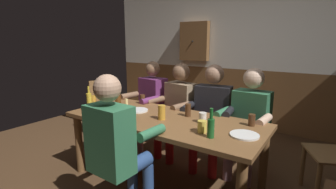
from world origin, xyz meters
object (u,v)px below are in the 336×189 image
Objects in this scene: bottle_2 at (118,98)px; pint_glass_6 at (143,99)px; plate_0 at (138,110)px; plate_1 at (244,135)px; table_candle at (126,102)px; pint_glass_2 at (162,112)px; person_2 at (211,111)px; person_3 at (249,117)px; pint_glass_4 at (252,120)px; bottle_0 at (211,127)px; pint_glass_1 at (202,126)px; chair_empty_near_right at (105,106)px; wall_dart_cabinet at (194,41)px; pint_glass_3 at (188,110)px; person_4 at (117,143)px; bottle_3 at (89,102)px; pint_glass_0 at (93,101)px; dining_table at (163,127)px; bottle_1 at (108,96)px; person_0 at (149,102)px; person_1 at (177,105)px.

bottle_2 is 0.30m from pint_glass_6.
plate_0 is 1.23m from plate_1.
pint_glass_2 is at bearing -17.72° from table_candle.
person_3 is at bearing 173.21° from person_2.
pint_glass_4 is (0.58, -0.39, 0.10)m from person_2.
pint_glass_1 is at bearing 147.60° from bottle_0.
pint_glass_4 reaches higher than pint_glass_1.
pint_glass_4 is at bearing 137.19° from person_2.
chair_empty_near_right is at bearing -7.06° from person_2.
pint_glass_4 is 2.62m from wall_dart_cabinet.
plate_1 is 1.81× the size of pint_glass_3.
plate_0 and plate_1 have the same top height.
plate_0 is at bearing 121.38° from person_4.
pint_glass_3 is (0.94, 0.06, -0.02)m from bottle_2.
bottle_3 reaches higher than pint_glass_0.
pint_glass_2 is (0.02, -0.05, 0.17)m from dining_table.
bottle_1 is 0.19m from pint_glass_0.
bottle_3 is at bearing -51.50° from pint_glass_0.
pint_glass_0 is 0.59m from pint_glass_6.
dining_table is 8.43× the size of plate_1.
bottle_3 is 1.09m from pint_glass_3.
pint_glass_1 is at bearing 82.94° from person_3.
bottle_1 is at bearing 169.70° from bottle_0.
pint_glass_0 is (-0.12, 0.15, -0.04)m from bottle_3.
bottle_3 is (-1.05, -0.91, 0.15)m from person_2.
bottle_3 is 0.66m from pint_glass_6.
pint_glass_3 is (0.18, 0.85, 0.10)m from person_4.
bottle_3 is 2.52m from wall_dart_cabinet.
plate_1 is (0.84, -0.03, 0.10)m from dining_table.
pint_glass_1 is 0.77× the size of pint_glass_3.
pint_glass_2 reaches higher than pint_glass_4.
person_0 is at bearing 114.15° from chair_empty_near_right.
person_1 is at bearing 47.71° from pint_glass_0.
plate_1 reaches higher than dining_table.
table_candle is 0.30m from plate_0.
pint_glass_6 reaches higher than plate_1.
person_0 reaches higher than pint_glass_1.
bottle_3 is (-0.82, 0.40, 0.14)m from person_4.
person_0 is 0.54m from bottle_2.
plate_1 is at bearing 157.88° from person_1.
bottle_3 is at bearing -97.58° from bottle_2.
pint_glass_0 is at bearing -92.94° from wall_dart_cabinet.
bottle_2 is 0.80m from pint_glass_2.
person_2 is 1.25m from bottle_1.
pint_glass_3 is at bearing 80.91° from person_4.
pint_glass_2 is (-0.66, -0.71, 0.12)m from person_3.
person_3 is at bearing 22.10° from bottle_1.
bottle_1 is 0.39× the size of wall_dart_cabinet.
dining_table is 8.93× the size of bottle_2.
pint_glass_0 reaches higher than pint_glass_4.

